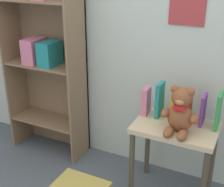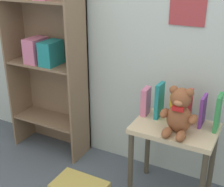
# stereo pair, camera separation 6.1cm
# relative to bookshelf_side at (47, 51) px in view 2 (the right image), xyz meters

# --- Properties ---
(wall_back) EXTENTS (4.80, 0.07, 2.50)m
(wall_back) POSITION_rel_bookshelf_side_xyz_m (0.88, 0.16, 0.31)
(wall_back) COLOR silver
(wall_back) RESTS_ON ground_plane
(bookshelf_side) EXTENTS (0.69, 0.29, 1.67)m
(bookshelf_side) POSITION_rel_bookshelf_side_xyz_m (0.00, 0.00, 0.00)
(bookshelf_side) COLOR #7F664C
(bookshelf_side) RESTS_ON ground_plane
(display_table) EXTENTS (0.57, 0.39, 0.59)m
(display_table) POSITION_rel_bookshelf_side_xyz_m (1.21, -0.16, -0.45)
(display_table) COLOR beige
(display_table) RESTS_ON ground_plane
(teddy_bear) EXTENTS (0.25, 0.23, 0.32)m
(teddy_bear) POSITION_rel_bookshelf_side_xyz_m (1.25, -0.24, -0.20)
(teddy_bear) COLOR brown
(teddy_bear) RESTS_ON display_table
(book_standing_pink) EXTENTS (0.05, 0.11, 0.21)m
(book_standing_pink) POSITION_rel_bookshelf_side_xyz_m (0.95, -0.08, -0.24)
(book_standing_pink) COLOR #D17093
(book_standing_pink) RESTS_ON display_table
(book_standing_teal) EXTENTS (0.03, 0.12, 0.26)m
(book_standing_teal) POSITION_rel_bookshelf_side_xyz_m (1.06, -0.08, -0.21)
(book_standing_teal) COLOR teal
(book_standing_teal) RESTS_ON display_table
(book_standing_yellow) EXTENTS (0.03, 0.12, 0.21)m
(book_standing_yellow) POSITION_rel_bookshelf_side_xyz_m (1.16, -0.06, -0.24)
(book_standing_yellow) COLOR gold
(book_standing_yellow) RESTS_ON display_table
(book_standing_red) EXTENTS (0.03, 0.14, 0.23)m
(book_standing_red) POSITION_rel_bookshelf_side_xyz_m (1.26, -0.06, -0.23)
(book_standing_red) COLOR red
(book_standing_red) RESTS_ON display_table
(book_standing_purple) EXTENTS (0.02, 0.14, 0.22)m
(book_standing_purple) POSITION_rel_bookshelf_side_xyz_m (1.36, -0.06, -0.23)
(book_standing_purple) COLOR purple
(book_standing_purple) RESTS_ON display_table
(book_standing_green) EXTENTS (0.03, 0.13, 0.25)m
(book_standing_green) POSITION_rel_bookshelf_side_xyz_m (1.47, -0.07, -0.22)
(book_standing_green) COLOR #33934C
(book_standing_green) RESTS_ON display_table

